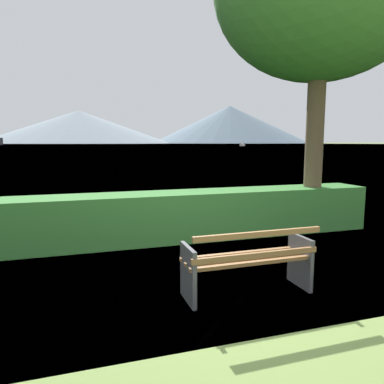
% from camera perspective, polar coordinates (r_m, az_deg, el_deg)
% --- Properties ---
extents(ground_plane, '(1400.00, 1400.00, 0.00)m').
position_cam_1_polar(ground_plane, '(4.75, 8.54, -15.51)').
color(ground_plane, olive).
extents(water_surface, '(620.00, 620.00, 0.00)m').
position_cam_1_polar(water_surface, '(312.90, -17.25, 7.23)').
color(water_surface, '#7A99A8').
rests_on(water_surface, ground_plane).
extents(park_bench, '(1.62, 0.58, 0.87)m').
position_cam_1_polar(park_bench, '(4.55, 8.98, -10.88)').
color(park_bench, olive).
rests_on(park_bench, ground_plane).
extents(hedge_row, '(7.87, 0.85, 0.92)m').
position_cam_1_polar(hedge_row, '(7.04, -1.07, -3.73)').
color(hedge_row, '#387A33').
rests_on(hedge_row, ground_plane).
extents(fishing_boat_near, '(4.20, 4.69, 1.78)m').
position_cam_1_polar(fishing_boat_near, '(176.82, 8.00, 7.45)').
color(fishing_boat_near, silver).
rests_on(fishing_boat_near, water_surface).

